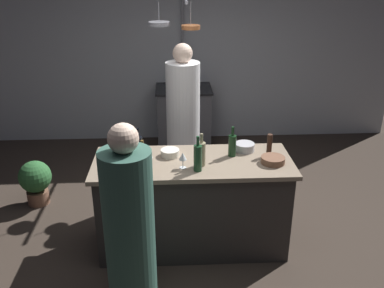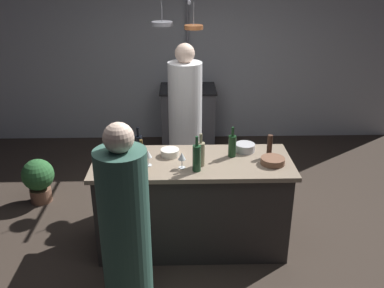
{
  "view_description": "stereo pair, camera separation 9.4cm",
  "coord_description": "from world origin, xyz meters",
  "px_view_note": "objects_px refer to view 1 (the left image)",
  "views": [
    {
      "loc": [
        -0.19,
        -3.44,
        2.54
      ],
      "look_at": [
        0.0,
        0.15,
        1.0
      ],
      "focal_mm": 39.59,
      "sensor_mm": 36.0,
      "label": 1
    },
    {
      "loc": [
        -0.09,
        -3.44,
        2.54
      ],
      "look_at": [
        0.0,
        0.15,
        1.0
      ],
      "focal_mm": 39.59,
      "sensor_mm": 36.0,
      "label": 2
    }
  ],
  "objects_px": {
    "guest_left": "(130,243)",
    "wine_glass_near_right_guest": "(183,157)",
    "wine_bottle_white": "(201,153)",
    "wine_bottle_red": "(232,145)",
    "wine_bottle_amber": "(143,160)",
    "wine_glass_near_left_guest": "(114,140)",
    "mixing_bowl_ceramic": "(170,153)",
    "potted_plant": "(36,180)",
    "stove_range": "(184,117)",
    "wine_bottle_dark": "(139,147)",
    "mixing_bowl_wooden": "(273,160)",
    "wine_glass_by_chef": "(149,155)",
    "bar_stool_left": "(136,253)",
    "chef": "(183,128)",
    "wine_bottle_green": "(198,158)",
    "pepper_mill": "(269,145)",
    "mixing_bowl_steel": "(245,147)"
  },
  "relations": [
    {
      "from": "mixing_bowl_wooden",
      "to": "wine_glass_by_chef",
      "type": "bearing_deg",
      "value": -179.82
    },
    {
      "from": "bar_stool_left",
      "to": "pepper_mill",
      "type": "relative_size",
      "value": 3.24
    },
    {
      "from": "wine_glass_near_left_guest",
      "to": "mixing_bowl_wooden",
      "type": "xyz_separation_m",
      "value": [
        1.44,
        -0.36,
        -0.08
      ]
    },
    {
      "from": "wine_bottle_white",
      "to": "wine_bottle_red",
      "type": "xyz_separation_m",
      "value": [
        0.3,
        0.19,
        -0.01
      ]
    },
    {
      "from": "stove_range",
      "to": "guest_left",
      "type": "bearing_deg",
      "value": -98.01
    },
    {
      "from": "wine_glass_near_left_guest",
      "to": "mixing_bowl_ceramic",
      "type": "xyz_separation_m",
      "value": [
        0.53,
        -0.16,
        -0.07
      ]
    },
    {
      "from": "potted_plant",
      "to": "stove_range",
      "type": "bearing_deg",
      "value": 42.84
    },
    {
      "from": "wine_bottle_red",
      "to": "pepper_mill",
      "type": "bearing_deg",
      "value": -1.7
    },
    {
      "from": "guest_left",
      "to": "wine_bottle_amber",
      "type": "relative_size",
      "value": 5.57
    },
    {
      "from": "wine_bottle_white",
      "to": "bar_stool_left",
      "type": "bearing_deg",
      "value": -137.32
    },
    {
      "from": "wine_bottle_red",
      "to": "wine_glass_near_left_guest",
      "type": "distance_m",
      "value": 1.12
    },
    {
      "from": "wine_glass_near_right_guest",
      "to": "mixing_bowl_ceramic",
      "type": "xyz_separation_m",
      "value": [
        -0.11,
        0.26,
        -0.07
      ]
    },
    {
      "from": "stove_range",
      "to": "wine_bottle_dark",
      "type": "relative_size",
      "value": 3.05
    },
    {
      "from": "wine_glass_near_left_guest",
      "to": "wine_glass_near_right_guest",
      "type": "bearing_deg",
      "value": -33.05
    },
    {
      "from": "potted_plant",
      "to": "wine_bottle_dark",
      "type": "distance_m",
      "value": 1.62
    },
    {
      "from": "potted_plant",
      "to": "pepper_mill",
      "type": "xyz_separation_m",
      "value": [
        2.43,
        -0.77,
        0.71
      ]
    },
    {
      "from": "stove_range",
      "to": "potted_plant",
      "type": "distance_m",
      "value": 2.36
    },
    {
      "from": "wine_bottle_amber",
      "to": "wine_bottle_dark",
      "type": "relative_size",
      "value": 1.01
    },
    {
      "from": "pepper_mill",
      "to": "wine_bottle_dark",
      "type": "distance_m",
      "value": 1.19
    },
    {
      "from": "chef",
      "to": "mixing_bowl_steel",
      "type": "height_order",
      "value": "chef"
    },
    {
      "from": "potted_plant",
      "to": "pepper_mill",
      "type": "relative_size",
      "value": 2.48
    },
    {
      "from": "mixing_bowl_ceramic",
      "to": "wine_glass_near_right_guest",
      "type": "bearing_deg",
      "value": -66.94
    },
    {
      "from": "mixing_bowl_wooden",
      "to": "potted_plant",
      "type": "bearing_deg",
      "value": 159.0
    },
    {
      "from": "stove_range",
      "to": "wine_glass_near_right_guest",
      "type": "bearing_deg",
      "value": -92.09
    },
    {
      "from": "wine_bottle_green",
      "to": "mixing_bowl_wooden",
      "type": "xyz_separation_m",
      "value": [
        0.68,
        0.11,
        -0.09
      ]
    },
    {
      "from": "pepper_mill",
      "to": "wine_bottle_red",
      "type": "height_order",
      "value": "wine_bottle_red"
    },
    {
      "from": "wine_glass_by_chef",
      "to": "wine_glass_near_right_guest",
      "type": "distance_m",
      "value": 0.3
    },
    {
      "from": "pepper_mill",
      "to": "wine_glass_near_right_guest",
      "type": "relative_size",
      "value": 1.44
    },
    {
      "from": "potted_plant",
      "to": "wine_bottle_red",
      "type": "height_order",
      "value": "wine_bottle_red"
    },
    {
      "from": "guest_left",
      "to": "wine_bottle_white",
      "type": "distance_m",
      "value": 1.1
    },
    {
      "from": "pepper_mill",
      "to": "wine_glass_by_chef",
      "type": "height_order",
      "value": "pepper_mill"
    },
    {
      "from": "wine_bottle_dark",
      "to": "wine_glass_near_left_guest",
      "type": "relative_size",
      "value": 2.0
    },
    {
      "from": "wine_glass_near_right_guest",
      "to": "pepper_mill",
      "type": "bearing_deg",
      "value": 15.48
    },
    {
      "from": "stove_range",
      "to": "wine_glass_by_chef",
      "type": "xyz_separation_m",
      "value": [
        -0.39,
        -2.54,
        0.56
      ]
    },
    {
      "from": "wine_bottle_white",
      "to": "wine_glass_near_left_guest",
      "type": "distance_m",
      "value": 0.88
    },
    {
      "from": "guest_left",
      "to": "wine_bottle_green",
      "type": "distance_m",
      "value": 1.0
    },
    {
      "from": "mixing_bowl_steel",
      "to": "potted_plant",
      "type": "bearing_deg",
      "value": 163.66
    },
    {
      "from": "potted_plant",
      "to": "wine_bottle_amber",
      "type": "relative_size",
      "value": 1.76
    },
    {
      "from": "wine_bottle_white",
      "to": "wine_glass_by_chef",
      "type": "bearing_deg",
      "value": 178.82
    },
    {
      "from": "mixing_bowl_wooden",
      "to": "chef",
      "type": "bearing_deg",
      "value": 124.27
    },
    {
      "from": "wine_bottle_red",
      "to": "wine_glass_near_right_guest",
      "type": "xyz_separation_m",
      "value": [
        -0.46,
        -0.23,
        -0.0
      ]
    },
    {
      "from": "potted_plant",
      "to": "mixing_bowl_ceramic",
      "type": "distance_m",
      "value": 1.8
    },
    {
      "from": "guest_left",
      "to": "wine_glass_near_right_guest",
      "type": "distance_m",
      "value": 0.98
    },
    {
      "from": "bar_stool_left",
      "to": "guest_left",
      "type": "bearing_deg",
      "value": -88.32
    },
    {
      "from": "stove_range",
      "to": "mixing_bowl_wooden",
      "type": "xyz_separation_m",
      "value": [
        0.71,
        -2.53,
        0.48
      ]
    },
    {
      "from": "stove_range",
      "to": "mixing_bowl_ceramic",
      "type": "xyz_separation_m",
      "value": [
        -0.2,
        -2.33,
        0.48
      ]
    },
    {
      "from": "wine_bottle_white",
      "to": "mixing_bowl_wooden",
      "type": "bearing_deg",
      "value": 1.16
    },
    {
      "from": "wine_bottle_red",
      "to": "wine_glass_near_right_guest",
      "type": "height_order",
      "value": "wine_bottle_red"
    },
    {
      "from": "stove_range",
      "to": "wine_glass_near_left_guest",
      "type": "relative_size",
      "value": 6.1
    },
    {
      "from": "mixing_bowl_wooden",
      "to": "mixing_bowl_ceramic",
      "type": "bearing_deg",
      "value": 167.7
    }
  ]
}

